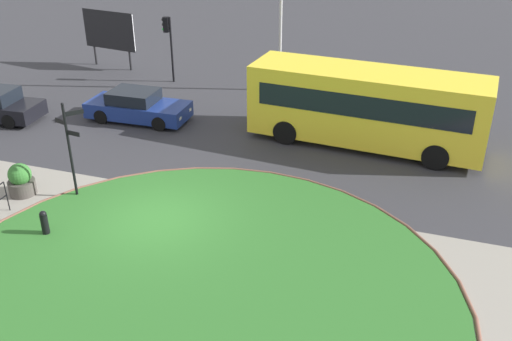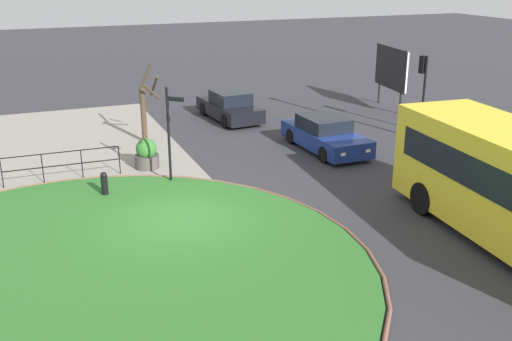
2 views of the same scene
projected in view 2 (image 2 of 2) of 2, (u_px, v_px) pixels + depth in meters
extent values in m
plane|color=#333338|center=(181.00, 221.00, 17.64)|extent=(120.00, 120.00, 0.00)
cube|color=gray|center=(113.00, 232.00, 16.93)|extent=(32.00, 7.98, 0.02)
cylinder|color=#2D6B28|center=(88.00, 277.00, 14.43)|extent=(14.22, 14.22, 0.10)
torus|color=brown|center=(88.00, 276.00, 14.43)|extent=(14.53, 14.53, 0.11)
cylinder|color=black|center=(169.00, 137.00, 20.21)|extent=(0.09, 0.09, 3.31)
sphere|color=black|center=(166.00, 88.00, 19.65)|extent=(0.10, 0.10, 0.10)
cube|color=black|center=(176.00, 99.00, 19.66)|extent=(0.41, 0.45, 0.15)
cube|color=black|center=(168.00, 105.00, 20.12)|extent=(0.45, 0.18, 0.15)
cube|color=black|center=(169.00, 118.00, 19.71)|extent=(0.47, 0.09, 0.15)
cylinder|color=black|center=(105.00, 187.00, 19.37)|extent=(0.23, 0.23, 0.72)
sphere|color=black|center=(104.00, 175.00, 19.23)|extent=(0.22, 0.22, 0.22)
cube|color=black|center=(61.00, 152.00, 20.56)|extent=(0.07, 3.95, 0.03)
cube|color=black|center=(62.00, 165.00, 20.72)|extent=(0.07, 3.95, 0.03)
cylinder|color=black|center=(119.00, 160.00, 21.41)|extent=(0.04, 0.04, 1.07)
cylinder|color=black|center=(82.00, 165.00, 20.96)|extent=(0.04, 0.04, 1.07)
cylinder|color=black|center=(43.00, 169.00, 20.51)|extent=(0.04, 0.04, 1.07)
cylinder|color=black|center=(2.00, 174.00, 20.05)|extent=(0.04, 0.04, 1.07)
cube|color=black|center=(491.00, 183.00, 14.82)|extent=(8.11, 0.64, 0.88)
cube|color=black|center=(430.00, 139.00, 19.44)|extent=(0.18, 2.09, 1.10)
cube|color=black|center=(433.00, 108.00, 19.10)|extent=(0.13, 1.40, 0.28)
cylinder|color=black|center=(423.00, 198.00, 18.03)|extent=(1.02, 0.38, 1.00)
cylinder|color=black|center=(488.00, 190.00, 18.71)|extent=(1.02, 0.38, 1.00)
cube|color=black|center=(229.00, 109.00, 28.99)|extent=(4.50, 2.11, 0.67)
cube|color=black|center=(231.00, 97.00, 28.63)|extent=(1.99, 1.69, 0.58)
cube|color=#EAEACC|center=(203.00, 101.00, 30.60)|extent=(0.04, 0.20, 0.12)
cube|color=#EAEACC|center=(221.00, 99.00, 31.05)|extent=(0.04, 0.20, 0.12)
cylinder|color=black|center=(204.00, 109.00, 29.85)|extent=(0.66, 0.27, 0.64)
cylinder|color=black|center=(233.00, 106.00, 30.53)|extent=(0.66, 0.27, 0.64)
cylinder|color=black|center=(226.00, 121.00, 27.57)|extent=(0.66, 0.27, 0.64)
cylinder|color=black|center=(256.00, 117.00, 28.25)|extent=(0.66, 0.27, 0.64)
cube|color=navy|center=(325.00, 138.00, 24.21)|extent=(4.57, 1.97, 0.67)
cube|color=black|center=(324.00, 123.00, 24.17)|extent=(2.06, 1.68, 0.53)
cube|color=#EAEACC|center=(368.00, 151.00, 22.45)|extent=(0.03, 0.20, 0.12)
cube|color=#EAEACC|center=(343.00, 154.00, 22.03)|extent=(0.03, 0.20, 0.12)
cylinder|color=black|center=(362.00, 149.00, 23.38)|extent=(0.65, 0.24, 0.64)
cylinder|color=black|center=(325.00, 155.00, 22.75)|extent=(0.65, 0.24, 0.64)
cylinder|color=black|center=(326.00, 132.00, 25.80)|extent=(0.65, 0.24, 0.64)
cylinder|color=black|center=(291.00, 136.00, 25.17)|extent=(0.65, 0.24, 0.64)
cylinder|color=black|center=(424.00, 94.00, 26.54)|extent=(0.11, 0.11, 3.41)
cube|color=black|center=(423.00, 64.00, 26.28)|extent=(0.30, 0.30, 0.78)
sphere|color=black|center=(421.00, 58.00, 26.32)|extent=(0.16, 0.16, 0.16)
sphere|color=black|center=(421.00, 64.00, 26.40)|extent=(0.16, 0.16, 0.16)
sphere|color=green|center=(420.00, 69.00, 26.48)|extent=(0.16, 0.16, 0.16)
cylinder|color=black|center=(380.00, 84.00, 32.24)|extent=(0.12, 0.12, 2.13)
cylinder|color=black|center=(401.00, 93.00, 29.94)|extent=(0.12, 0.12, 2.13)
cube|color=silver|center=(392.00, 68.00, 30.74)|extent=(3.32, 0.59, 2.03)
cube|color=black|center=(390.00, 68.00, 30.72)|extent=(3.41, 0.52, 2.13)
cylinder|color=#47423D|center=(147.00, 162.00, 22.14)|extent=(0.91, 0.91, 0.52)
sphere|color=#33702D|center=(146.00, 149.00, 21.98)|extent=(0.77, 0.77, 0.77)
cylinder|color=#423323|center=(144.00, 115.00, 25.10)|extent=(0.23, 0.23, 2.36)
cylinder|color=#423323|center=(145.00, 77.00, 24.86)|extent=(0.58, 0.60, 1.30)
cylinder|color=#423323|center=(151.00, 92.00, 24.53)|extent=(0.74, 0.88, 0.85)
cylinder|color=#423323|center=(154.00, 86.00, 24.92)|extent=(1.14, 0.19, 1.03)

